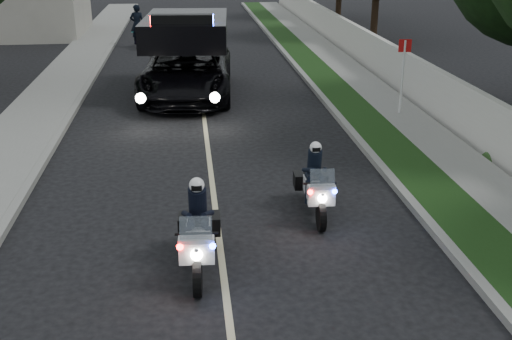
{
  "coord_description": "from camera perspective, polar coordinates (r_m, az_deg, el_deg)",
  "views": [
    {
      "loc": [
        -0.47,
        -9.68,
        5.4
      ],
      "look_at": [
        0.8,
        1.59,
        1.0
      ],
      "focal_mm": 43.33,
      "sensor_mm": 36.0,
      "label": 1
    }
  ],
  "objects": [
    {
      "name": "curb_left",
      "position": [
        20.71,
        -16.4,
        5.44
      ],
      "size": [
        0.2,
        60.0,
        0.15
      ],
      "primitive_type": "cube",
      "color": "gray",
      "rests_on": "ground"
    },
    {
      "name": "sign_post",
      "position": [
        19.68,
        13.05,
        4.73
      ],
      "size": [
        0.44,
        0.44,
        2.49
      ],
      "primitive_type": null,
      "rotation": [
        0.0,
        0.0,
        -0.13
      ],
      "color": "#B1130C",
      "rests_on": "ground"
    },
    {
      "name": "curb_right",
      "position": [
        20.9,
        6.43,
        6.31
      ],
      "size": [
        0.2,
        60.0,
        0.15
      ],
      "primitive_type": "cube",
      "color": "gray",
      "rests_on": "ground"
    },
    {
      "name": "police_moto_right",
      "position": [
        12.72,
        5.4,
        -4.02
      ],
      "size": [
        0.69,
        1.8,
        1.51
      ],
      "primitive_type": null,
      "rotation": [
        0.0,
        0.0,
        -0.04
      ],
      "color": "silver",
      "rests_on": "ground"
    },
    {
      "name": "ground",
      "position": [
        11.1,
        -3.24,
        -7.95
      ],
      "size": [
        120.0,
        120.0,
        0.0
      ],
      "primitive_type": "plane",
      "color": "black",
      "rests_on": "ground"
    },
    {
      "name": "bicycle",
      "position": [
        31.65,
        -10.77,
        11.03
      ],
      "size": [
        0.58,
        1.63,
        0.85
      ],
      "primitive_type": "imported",
      "rotation": [
        0.0,
        0.0,
        0.01
      ],
      "color": "black",
      "rests_on": "ground"
    },
    {
      "name": "grass_verge",
      "position": [
        21.06,
        8.3,
        6.35
      ],
      "size": [
        1.2,
        60.0,
        0.16
      ],
      "primitive_type": "cube",
      "color": "#193814",
      "rests_on": "ground"
    },
    {
      "name": "police_moto_left",
      "position": [
        10.75,
        -5.23,
        -9.06
      ],
      "size": [
        0.77,
        1.95,
        1.63
      ],
      "primitive_type": null,
      "rotation": [
        0.0,
        0.0,
        -0.05
      ],
      "color": "silver",
      "rests_on": "ground"
    },
    {
      "name": "police_suv",
      "position": [
        21.93,
        -6.29,
        6.83
      ],
      "size": [
        3.46,
        6.68,
        3.15
      ],
      "primitive_type": "imported",
      "rotation": [
        0.0,
        0.0,
        -0.07
      ],
      "color": "black",
      "rests_on": "ground"
    },
    {
      "name": "sidewalk_left",
      "position": [
        20.93,
        -19.38,
        5.27
      ],
      "size": [
        2.0,
        60.0,
        0.16
      ],
      "primitive_type": "cube",
      "color": "gray",
      "rests_on": "ground"
    },
    {
      "name": "pampas_far",
      "position": [
        16.96,
        22.38,
        0.99
      ],
      "size": [
        1.65,
        1.65,
        3.91
      ],
      "primitive_type": null,
      "rotation": [
        0.0,
        0.0,
        0.24
      ],
      "color": "beige",
      "rests_on": "ground"
    },
    {
      "name": "tree_right_e",
      "position": [
        41.99,
        7.57,
        13.65
      ],
      "size": [
        6.71,
        6.71,
        9.36
      ],
      "primitive_type": null,
      "rotation": [
        0.0,
        0.0,
        -0.22
      ],
      "color": "black",
      "rests_on": "ground"
    },
    {
      "name": "cyclist",
      "position": [
        31.65,
        -10.77,
        11.03
      ],
      "size": [
        0.68,
        0.46,
        1.89
      ],
      "primitive_type": "imported",
      "rotation": [
        0.0,
        0.0,
        3.14
      ],
      "color": "black",
      "rests_on": "ground"
    },
    {
      "name": "lane_marking",
      "position": [
        20.41,
        -4.94,
        5.81
      ],
      "size": [
        0.12,
        50.0,
        0.01
      ],
      "primitive_type": "cube",
      "color": "#BFB78C",
      "rests_on": "ground"
    },
    {
      "name": "sidewalk_right",
      "position": [
        21.42,
        11.69,
        6.39
      ],
      "size": [
        1.4,
        60.0,
        0.16
      ],
      "primitive_type": "cube",
      "color": "gray",
      "rests_on": "ground"
    },
    {
      "name": "property_wall",
      "position": [
        21.6,
        14.37,
        8.12
      ],
      "size": [
        0.22,
        60.0,
        1.5
      ],
      "primitive_type": "cube",
      "color": "beige",
      "rests_on": "ground"
    },
    {
      "name": "tree_right_d",
      "position": [
        33.97,
        10.75,
        11.71
      ],
      "size": [
        7.9,
        7.9,
        9.95
      ],
      "primitive_type": null,
      "rotation": [
        0.0,
        0.0,
        0.43
      ],
      "color": "#1E3C14",
      "rests_on": "ground"
    }
  ]
}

